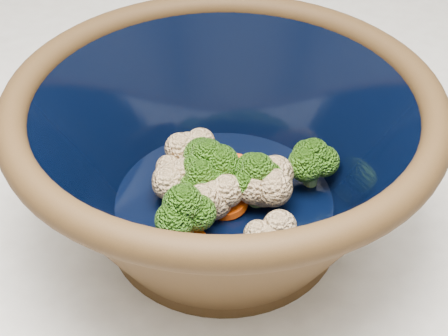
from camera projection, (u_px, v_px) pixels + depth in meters
name	position (u px, v px, depth m)	size (l,w,h in m)	color
mixing_bowl	(224.00, 155.00, 0.47)	(0.33, 0.33, 0.14)	black
vegetable_pile	(221.00, 181.00, 0.48)	(0.14, 0.12, 0.05)	#608442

